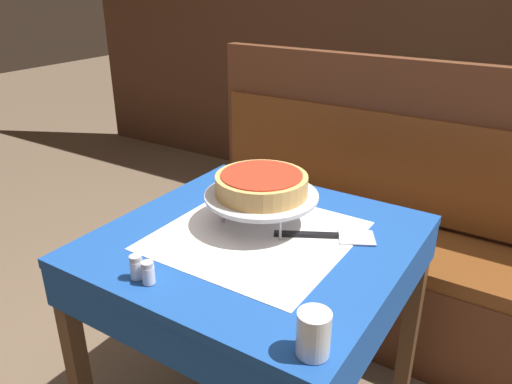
{
  "coord_description": "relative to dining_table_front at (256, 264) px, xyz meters",
  "views": [
    {
      "loc": [
        0.68,
        -1.07,
        1.47
      ],
      "look_at": [
        -0.03,
        0.04,
        0.89
      ],
      "focal_mm": 35.0,
      "sensor_mm": 36.0,
      "label": 1
    }
  ],
  "objects": [
    {
      "name": "dining_table_front",
      "position": [
        0.0,
        0.0,
        0.0
      ],
      "size": [
        0.84,
        0.84,
        0.77
      ],
      "color": "#194799",
      "rests_on": "ground_plane"
    },
    {
      "name": "deep_dish_pizza",
      "position": [
        -0.03,
        0.07,
        0.23
      ],
      "size": [
        0.27,
        0.27,
        0.06
      ],
      "color": "tan",
      "rests_on": "pizza_pan_stand"
    },
    {
      "name": "booth_bench",
      "position": [
        0.14,
        0.8,
        -0.33
      ],
      "size": [
        1.79,
        0.46,
        1.16
      ],
      "color": "brown",
      "rests_on": "ground_plane"
    },
    {
      "name": "back_wall_panel",
      "position": [
        0.0,
        2.18,
        0.52
      ],
      "size": [
        6.0,
        0.04,
        2.4
      ],
      "primitive_type": "cube",
      "color": "#4C2D1E",
      "rests_on": "ground_plane"
    },
    {
      "name": "water_glass_near",
      "position": [
        0.36,
        -0.35,
        0.15
      ],
      "size": [
        0.07,
        0.07,
        0.1
      ],
      "color": "silver",
      "rests_on": "dining_table_front"
    },
    {
      "name": "salt_shaker",
      "position": [
        -0.13,
        -0.34,
        0.13
      ],
      "size": [
        0.03,
        0.03,
        0.06
      ],
      "color": "silver",
      "rests_on": "dining_table_front"
    },
    {
      "name": "pizza_pan_stand",
      "position": [
        -0.03,
        0.07,
        0.18
      ],
      "size": [
        0.34,
        0.34,
        0.1
      ],
      "color": "#ADADB2",
      "rests_on": "dining_table_front"
    },
    {
      "name": "pizza_server",
      "position": [
        0.18,
        0.1,
        0.1
      ],
      "size": [
        0.28,
        0.18,
        0.01
      ],
      "color": "#BCBCC1",
      "rests_on": "dining_table_front"
    },
    {
      "name": "condiment_caddy",
      "position": [
        -0.08,
        1.8,
        0.14
      ],
      "size": [
        0.12,
        0.12,
        0.16
      ],
      "color": "black",
      "rests_on": "dining_table_rear"
    },
    {
      "name": "dining_table_rear",
      "position": [
        -0.05,
        1.71,
        -0.02
      ],
      "size": [
        0.64,
        0.64,
        0.77
      ],
      "color": "#1E6B33",
      "rests_on": "ground_plane"
    },
    {
      "name": "pepper_shaker",
      "position": [
        -0.09,
        -0.34,
        0.13
      ],
      "size": [
        0.03,
        0.03,
        0.06
      ],
      "color": "silver",
      "rests_on": "dining_table_front"
    }
  ]
}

